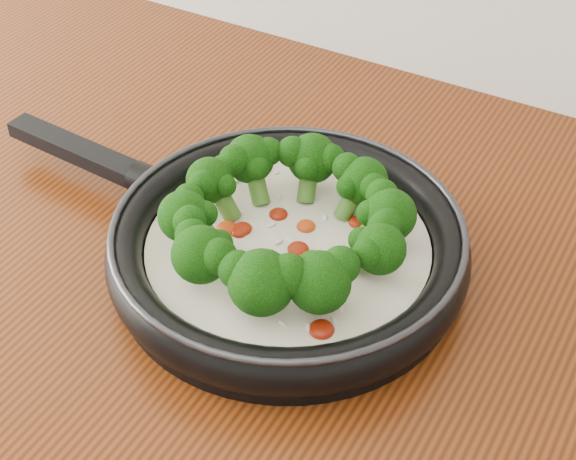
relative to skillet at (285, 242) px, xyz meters
The scene contains 1 object.
skillet is the anchor object (origin of this frame).
Camera 1 is at (0.21, 0.60, 1.45)m, focal length 53.72 mm.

